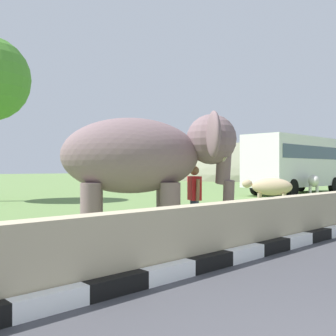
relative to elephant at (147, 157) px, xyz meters
name	(u,v)px	position (x,y,z in m)	size (l,w,h in m)	color
striped_curb	(85,294)	(-3.32, -2.81, -1.72)	(16.20, 0.20, 0.24)	white
barrier_parapet	(200,235)	(-0.97, -2.51, -1.34)	(28.00, 0.36, 1.00)	tan
elephant	(147,157)	(0.00, 0.00, 0.00)	(3.94, 3.64, 2.84)	#755D61
person_handler	(194,196)	(1.25, -0.31, -0.91)	(0.40, 0.60, 1.66)	navy
bus_white	(297,160)	(16.98, 5.62, 0.24)	(8.64, 2.75, 3.50)	silver
cow_near	(271,187)	(7.30, 1.38, -0.97)	(1.19, 1.89, 1.23)	tan
cow_far	(314,181)	(15.13, 3.59, -0.97)	(1.85, 1.30, 1.23)	beige
hill_east	(280,178)	(52.03, 27.78, -1.84)	(45.75, 36.60, 11.99)	gray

